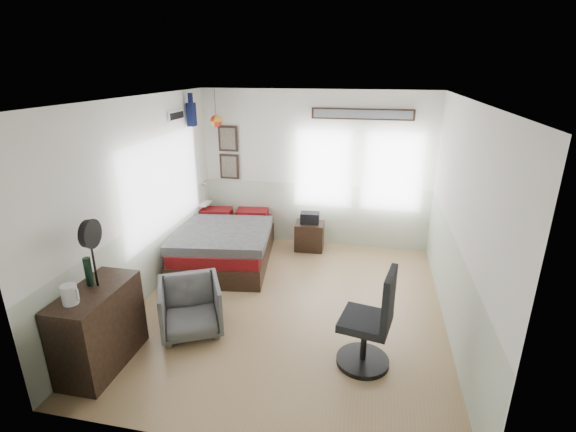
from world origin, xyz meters
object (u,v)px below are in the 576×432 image
at_px(armchair, 190,307).
at_px(dresser, 99,328).
at_px(task_chair, 371,328).
at_px(nightstand, 309,236).
at_px(bed, 225,244).

bearing_deg(armchair, dresser, -159.43).
bearing_deg(dresser, task_chair, 11.19).
relative_size(dresser, armchair, 1.39).
distance_m(dresser, armchair, 1.02).
xyz_separation_m(dresser, armchair, (0.68, 0.75, -0.12)).
distance_m(armchair, nightstand, 2.87).
height_order(bed, armchair, armchair).
xyz_separation_m(bed, dresser, (-0.44, -2.66, 0.14)).
bearing_deg(bed, armchair, -90.56).
relative_size(bed, task_chair, 1.89).
xyz_separation_m(armchair, task_chair, (2.12, -0.19, 0.14)).
height_order(bed, dresser, dresser).
bearing_deg(armchair, task_chair, -32.28).
height_order(bed, task_chair, task_chair).
bearing_deg(task_chair, bed, 149.58).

